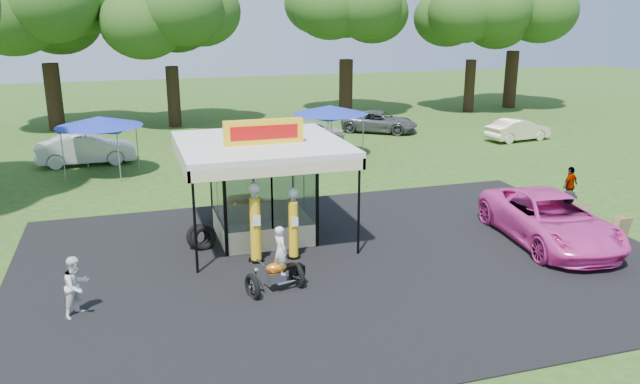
# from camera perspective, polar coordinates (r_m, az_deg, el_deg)

# --- Properties ---
(ground) EXTENTS (120.00, 120.00, 0.00)m
(ground) POSITION_cam_1_polar(r_m,az_deg,el_deg) (17.89, 4.64, -8.71)
(ground) COLOR #2B4A17
(ground) RESTS_ON ground
(asphalt_apron) EXTENTS (20.00, 14.00, 0.04)m
(asphalt_apron) POSITION_cam_1_polar(r_m,az_deg,el_deg) (19.59, 2.45, -6.33)
(asphalt_apron) COLOR black
(asphalt_apron) RESTS_ON ground
(gas_station_kiosk) EXTENTS (5.40, 5.40, 4.18)m
(gas_station_kiosk) POSITION_cam_1_polar(r_m,az_deg,el_deg) (21.22, -5.34, 0.44)
(gas_station_kiosk) COLOR white
(gas_station_kiosk) RESTS_ON ground
(gas_pump_left) EXTENTS (0.48, 0.48, 2.59)m
(gas_pump_left) POSITION_cam_1_polar(r_m,az_deg,el_deg) (19.20, -5.93, -2.97)
(gas_pump_left) COLOR black
(gas_pump_left) RESTS_ON ground
(gas_pump_right) EXTENTS (0.43, 0.43, 2.32)m
(gas_pump_right) POSITION_cam_1_polar(r_m,az_deg,el_deg) (19.45, -2.45, -3.05)
(gas_pump_right) COLOR black
(gas_pump_right) RESTS_ON ground
(motorcycle) EXTENTS (1.74, 1.16, 1.98)m
(motorcycle) POSITION_cam_1_polar(r_m,az_deg,el_deg) (17.36, -3.80, -6.72)
(motorcycle) COLOR black
(motorcycle) RESTS_ON ground
(spare_tires) EXTENTS (1.07, 0.78, 0.87)m
(spare_tires) POSITION_cam_1_polar(r_m,az_deg,el_deg) (20.78, -10.82, -4.08)
(spare_tires) COLOR black
(spare_tires) RESTS_ON ground
(a_frame_sign) EXTENTS (0.49, 0.44, 0.86)m
(a_frame_sign) POSITION_cam_1_polar(r_m,az_deg,el_deg) (23.54, 25.85, -3.01)
(a_frame_sign) COLOR #593819
(a_frame_sign) RESTS_ON ground
(kiosk_car) EXTENTS (2.82, 1.13, 0.96)m
(kiosk_car) POSITION_cam_1_polar(r_m,az_deg,el_deg) (23.67, -6.39, -1.22)
(kiosk_car) COLOR yellow
(kiosk_car) RESTS_ON ground
(pink_sedan) EXTENTS (3.46, 6.28, 1.67)m
(pink_sedan) POSITION_cam_1_polar(r_m,az_deg,el_deg) (22.27, 20.29, -2.33)
(pink_sedan) COLOR #F743B0
(pink_sedan) RESTS_ON ground
(spectator_west) EXTENTS (0.98, 0.98, 1.60)m
(spectator_west) POSITION_cam_1_polar(r_m,az_deg,el_deg) (17.16, -21.36, -8.03)
(spectator_west) COLOR white
(spectator_west) RESTS_ON ground
(spectator_east_a) EXTENTS (1.17, 0.90, 1.59)m
(spectator_east_a) POSITION_cam_1_polar(r_m,az_deg,el_deg) (23.29, 21.63, -1.77)
(spectator_east_a) COLOR black
(spectator_east_a) RESTS_ON ground
(spectator_east_b) EXTENTS (0.99, 0.67, 1.56)m
(spectator_east_b) POSITION_cam_1_polar(r_m,az_deg,el_deg) (27.04, 21.90, 0.56)
(spectator_east_b) COLOR gray
(spectator_east_b) RESTS_ON ground
(bg_car_a) EXTENTS (4.83, 1.77, 1.58)m
(bg_car_a) POSITION_cam_1_polar(r_m,az_deg,el_deg) (33.90, -20.59, 3.70)
(bg_car_a) COLOR silver
(bg_car_a) RESTS_ON ground
(bg_car_c) EXTENTS (4.42, 2.80, 1.40)m
(bg_car_c) POSITION_cam_1_polar(r_m,az_deg,el_deg) (36.98, -0.78, 5.56)
(bg_car_c) COLOR silver
(bg_car_c) RESTS_ON ground
(bg_car_d) EXTENTS (5.25, 4.59, 1.34)m
(bg_car_d) POSITION_cam_1_polar(r_m,az_deg,el_deg) (40.63, 5.45, 6.41)
(bg_car_d) COLOR #4F4F51
(bg_car_d) RESTS_ON ground
(bg_car_e) EXTENTS (4.21, 1.98, 1.33)m
(bg_car_e) POSITION_cam_1_polar(r_m,az_deg,el_deg) (39.61, 17.67, 5.46)
(bg_car_e) COLOR beige
(bg_car_e) RESTS_ON ground
(tent_west) EXTENTS (4.01, 4.01, 2.80)m
(tent_west) POSITION_cam_1_polar(r_m,az_deg,el_deg) (31.18, -19.56, 6.06)
(tent_west) COLOR gray
(tent_west) RESTS_ON ground
(tent_east) EXTENTS (3.93, 3.93, 2.74)m
(tent_east) POSITION_cam_1_polar(r_m,az_deg,el_deg) (33.36, 0.91, 7.50)
(tent_east) COLOR gray
(tent_east) RESTS_ON ground
(oak_far_b) EXTENTS (10.05, 10.05, 11.99)m
(oak_far_b) POSITION_cam_1_polar(r_m,az_deg,el_deg) (44.23, -23.96, 15.02)
(oak_far_b) COLOR black
(oak_far_b) RESTS_ON ground
(oak_far_c) EXTENTS (9.65, 9.65, 11.38)m
(oak_far_c) POSITION_cam_1_polar(r_m,az_deg,el_deg) (43.15, -13.70, 15.34)
(oak_far_c) COLOR black
(oak_far_c) RESTS_ON ground
(oak_far_d) EXTENTS (9.55, 9.55, 11.37)m
(oak_far_d) POSITION_cam_1_polar(r_m,az_deg,el_deg) (47.23, 2.45, 15.84)
(oak_far_d) COLOR black
(oak_far_d) RESTS_ON ground
(oak_far_e) EXTENTS (9.28, 9.28, 11.04)m
(oak_far_e) POSITION_cam_1_polar(r_m,az_deg,el_deg) (49.92, 13.90, 15.19)
(oak_far_e) COLOR black
(oak_far_e) RESTS_ON ground
(oak_far_f) EXTENTS (10.16, 10.16, 12.25)m
(oak_far_f) POSITION_cam_1_polar(r_m,az_deg,el_deg) (53.06, 17.56, 15.83)
(oak_far_f) COLOR black
(oak_far_f) RESTS_ON ground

